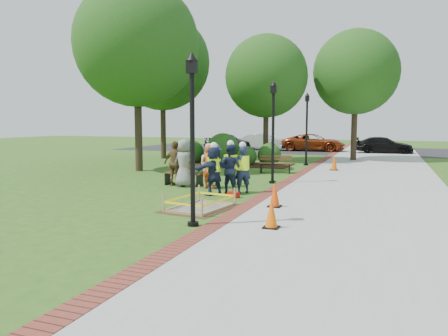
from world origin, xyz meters
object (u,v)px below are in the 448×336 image
at_px(lamp_near, 192,126).
at_px(hivis_worker_c, 231,167).
at_px(cone_front, 271,214).
at_px(wet_concrete_pad, 200,201).
at_px(hivis_worker_b, 243,168).
at_px(hivis_worker_a, 214,169).
at_px(bench_near, 184,178).

bearing_deg(lamp_near, hivis_worker_c, 99.05).
relative_size(cone_front, hivis_worker_c, 0.39).
height_order(cone_front, hivis_worker_c, hivis_worker_c).
xyz_separation_m(cone_front, hivis_worker_c, (-2.69, 4.58, 0.59)).
distance_m(wet_concrete_pad, hivis_worker_b, 3.21).
xyz_separation_m(cone_front, hivis_worker_a, (-3.10, 3.98, 0.57)).
height_order(cone_front, lamp_near, lamp_near).
height_order(wet_concrete_pad, hivis_worker_a, hivis_worker_a).
relative_size(wet_concrete_pad, lamp_near, 0.59).
xyz_separation_m(bench_near, lamp_near, (3.23, -6.17, 2.20)).
distance_m(bench_near, lamp_near, 7.31).
relative_size(hivis_worker_a, hivis_worker_c, 0.97).
height_order(hivis_worker_a, hivis_worker_b, hivis_worker_a).
relative_size(hivis_worker_a, hivis_worker_b, 1.00).
height_order(hivis_worker_a, hivis_worker_c, hivis_worker_c).
height_order(wet_concrete_pad, cone_front, cone_front).
bearing_deg(hivis_worker_c, wet_concrete_pad, -87.81).
xyz_separation_m(lamp_near, hivis_worker_c, (-0.79, 4.98, -1.53)).
height_order(cone_front, hivis_worker_b, hivis_worker_b).
relative_size(bench_near, lamp_near, 0.38).
relative_size(hivis_worker_b, hivis_worker_c, 0.97).
relative_size(wet_concrete_pad, hivis_worker_a, 1.35).
distance_m(cone_front, hivis_worker_b, 5.29).
distance_m(cone_front, lamp_near, 2.88).
bearing_deg(cone_front, hivis_worker_c, 120.49).
bearing_deg(bench_near, hivis_worker_c, -26.01).
xyz_separation_m(hivis_worker_a, hivis_worker_c, (0.41, 0.59, 0.02)).
xyz_separation_m(cone_front, hivis_worker_b, (-2.29, 4.73, 0.57)).
height_order(lamp_near, hivis_worker_b, lamp_near).
bearing_deg(lamp_near, hivis_worker_a, 105.29).
relative_size(bench_near, hivis_worker_b, 0.87).
xyz_separation_m(wet_concrete_pad, hivis_worker_b, (0.29, 3.12, 0.69)).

